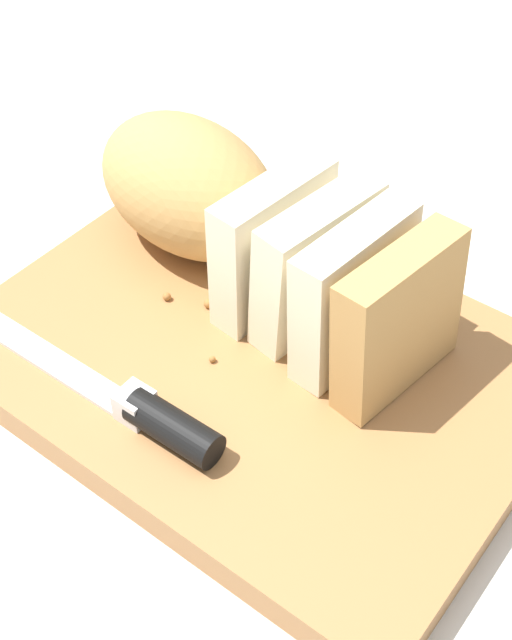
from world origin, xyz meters
TOP-DOWN VIEW (x-y plane):
  - ground_plane at (0.00, 0.00)m, footprint 3.00×3.00m
  - cutting_board at (0.00, 0.00)m, footprint 0.38×0.28m
  - bread_loaf at (-0.06, 0.06)m, footprint 0.29×0.13m
  - bread_knife at (-0.03, -0.09)m, footprint 0.26×0.03m
  - crumb_near_knife at (-0.08, -0.00)m, footprint 0.01×0.01m
  - crumb_near_loaf at (-0.02, -0.02)m, footprint 0.00×0.00m
  - crumb_stray_left at (-0.05, 0.01)m, footprint 0.01×0.01m

SIDE VIEW (x-z plane):
  - ground_plane at x=0.00m, z-range 0.00..0.00m
  - cutting_board at x=0.00m, z-range 0.00..0.02m
  - crumb_near_loaf at x=-0.02m, z-range 0.02..0.03m
  - crumb_near_knife at x=-0.08m, z-range 0.02..0.03m
  - crumb_stray_left at x=-0.05m, z-range 0.02..0.03m
  - bread_knife at x=-0.03m, z-range 0.02..0.05m
  - bread_loaf at x=-0.06m, z-range 0.02..0.12m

